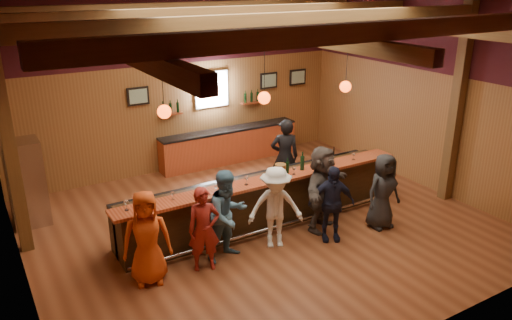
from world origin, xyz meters
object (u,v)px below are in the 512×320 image
object	(u,v)px
back_bar_cabinet	(230,145)
customer_dark	(383,191)
customer_orange	(147,238)
bottle_a	(287,167)
customer_navy	(331,204)
customer_brown	(322,188)
customer_denim	(228,215)
stainless_fridge	(26,183)
bar_counter	(260,199)
customer_redvest	(204,229)
ice_bucket	(280,170)
bartender	(285,157)
customer_white	(276,207)

from	to	relation	value
back_bar_cabinet	customer_dark	xyz separation A→B (m)	(0.85, -5.00, 0.31)
customer_orange	bottle_a	xyz separation A→B (m)	(3.21, 0.61, 0.41)
back_bar_cabinet	customer_orange	bearing A→B (deg)	-131.34
customer_navy	customer_brown	xyz separation A→B (m)	(0.12, 0.46, 0.12)
customer_orange	customer_denim	distance (m)	1.51
back_bar_cabinet	customer_dark	size ratio (longest dim) A/B	2.53
stainless_fridge	customer_orange	bearing A→B (deg)	-67.35
customer_denim	customer_dark	xyz separation A→B (m)	(3.25, -0.54, -0.06)
bar_counter	customer_redvest	world-z (taller)	customer_redvest
back_bar_cabinet	bottle_a	xyz separation A→B (m)	(-0.71, -3.83, 0.76)
bar_counter	ice_bucket	distance (m)	0.82
customer_navy	customer_brown	bearing A→B (deg)	102.74
bar_counter	customer_redvest	distance (m)	2.03
customer_navy	customer_brown	world-z (taller)	customer_brown
stainless_fridge	customer_denim	distance (m)	4.41
customer_denim	bottle_a	distance (m)	1.85
bar_counter	bartender	distance (m)	1.67
customer_denim	bartender	xyz separation A→B (m)	(2.49, 1.89, 0.06)
customer_orange	customer_navy	bearing A→B (deg)	8.99
customer_denim	customer_dark	distance (m)	3.30
customer_white	bar_counter	bearing A→B (deg)	98.93
customer_white	ice_bucket	world-z (taller)	customer_white
bar_counter	back_bar_cabinet	bearing A→B (deg)	71.66
customer_navy	bar_counter	bearing A→B (deg)	148.51
customer_redvest	customer_dark	size ratio (longest dim) A/B	0.97
bottle_a	customer_white	bearing A→B (deg)	-136.32
bottle_a	customer_navy	bearing A→B (deg)	-73.05
customer_brown	customer_dark	size ratio (longest dim) A/B	1.12
bartender	bottle_a	xyz separation A→B (m)	(-0.79, -1.27, 0.32)
back_bar_cabinet	customer_denim	xyz separation A→B (m)	(-2.41, -4.45, 0.38)
customer_navy	customer_brown	distance (m)	0.49
customer_redvest	bartender	size ratio (longest dim) A/B	0.84
ice_bucket	customer_redvest	bearing A→B (deg)	-161.46
customer_white	bottle_a	world-z (taller)	customer_white
customer_redvest	customer_white	world-z (taller)	customer_white
customer_orange	customer_brown	bearing A→B (deg)	16.35
bottle_a	bar_counter	bearing A→B (deg)	151.13
customer_white	customer_brown	xyz separation A→B (m)	(1.18, 0.12, 0.08)
bar_counter	customer_brown	bearing A→B (deg)	-43.02
customer_denim	customer_orange	bearing A→B (deg)	169.09
customer_redvest	customer_denim	distance (m)	0.55
customer_orange	customer_brown	world-z (taller)	customer_brown
customer_redvest	ice_bucket	xyz separation A→B (m)	(2.02, 0.68, 0.47)
customer_white	bottle_a	bearing A→B (deg)	67.73
customer_orange	customer_navy	xyz separation A→B (m)	(3.53, -0.43, -0.06)
customer_denim	customer_white	world-z (taller)	customer_denim
back_bar_cabinet	customer_redvest	distance (m)	5.43
customer_redvest	customer_brown	world-z (taller)	customer_brown
customer_white	bartender	world-z (taller)	bartender
customer_orange	bottle_a	bearing A→B (deg)	26.80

